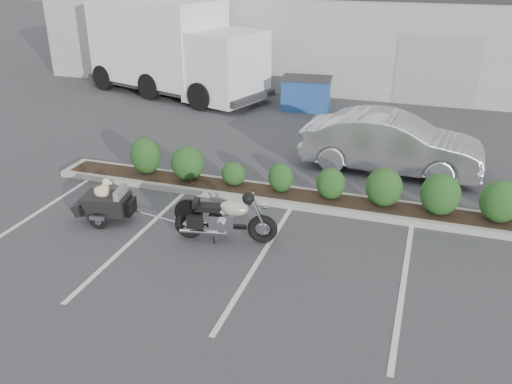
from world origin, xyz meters
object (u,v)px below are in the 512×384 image
(sedan, at_px, (391,143))
(dumpster, at_px, (306,93))
(motorcycle, at_px, (225,219))
(delivery_truck, at_px, (174,50))
(pet_trailer, at_px, (106,203))

(sedan, distance_m, dumpster, 6.30)
(motorcycle, bearing_deg, delivery_truck, 109.82)
(motorcycle, distance_m, pet_trailer, 2.79)
(motorcycle, distance_m, sedan, 5.68)
(motorcycle, relative_size, sedan, 0.45)
(pet_trailer, relative_size, delivery_truck, 0.20)
(motorcycle, distance_m, dumpster, 10.18)
(sedan, xyz_separation_m, delivery_truck, (-9.12, 5.82, 0.99))
(dumpster, distance_m, delivery_truck, 5.73)
(motorcycle, height_order, delivery_truck, delivery_truck)
(pet_trailer, relative_size, dumpster, 0.90)
(motorcycle, bearing_deg, sedan, 49.90)
(sedan, height_order, dumpster, sedan)
(sedan, bearing_deg, pet_trailer, 134.66)
(sedan, distance_m, delivery_truck, 10.87)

